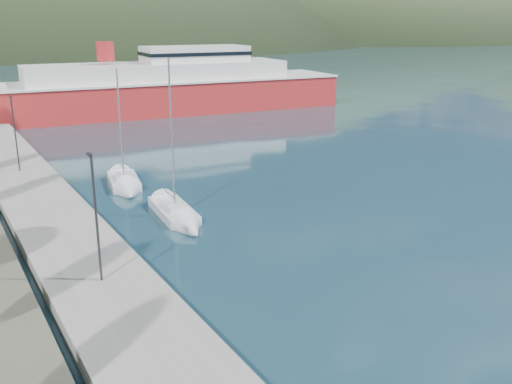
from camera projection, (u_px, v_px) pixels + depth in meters
ground at (0, 81)px, 119.57m from camera, size 1400.00×1400.00×0.00m
quay at (47, 211)px, 37.61m from camera, size 5.00×88.00×0.80m
lamp_posts at (93, 211)px, 26.29m from camera, size 0.15×45.74×6.06m
sailboat_near at (182, 220)px, 36.42m from camera, size 2.79×7.88×11.11m
sailboat_mid at (126, 187)px, 43.45m from camera, size 3.40×6.99×9.85m
ferry at (161, 90)px, 79.27m from camera, size 52.43×15.14×10.27m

